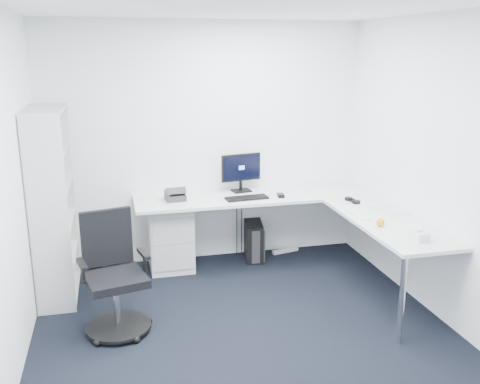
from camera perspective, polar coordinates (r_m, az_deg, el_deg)
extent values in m
plane|color=black|center=(4.60, 1.33, -16.25)|extent=(4.20, 4.20, 0.00)
plane|color=white|center=(3.94, 1.58, 19.53)|extent=(4.20, 4.20, 0.00)
cube|color=white|center=(6.08, -3.73, 5.15)|extent=(3.60, 0.02, 2.70)
cube|color=white|center=(2.24, 15.93, -13.28)|extent=(3.60, 0.02, 2.70)
cube|color=white|center=(4.01, -24.24, -1.36)|extent=(0.02, 4.20, 2.70)
cube|color=white|center=(4.85, 22.46, 1.49)|extent=(0.02, 4.20, 2.70)
cube|color=silver|center=(6.05, -7.46, -4.67)|extent=(0.47, 0.59, 0.72)
cube|color=black|center=(6.29, 1.45, -5.19)|extent=(0.27, 0.47, 0.43)
cube|color=beige|center=(6.10, -13.79, -6.45)|extent=(0.22, 0.43, 0.40)
cube|color=silver|center=(6.55, 4.85, -6.25)|extent=(0.34, 0.13, 0.04)
cube|color=black|center=(5.80, 0.72, -0.64)|extent=(0.47, 0.20, 0.02)
cube|color=black|center=(5.89, 4.37, -0.36)|extent=(0.08, 0.12, 0.04)
cube|color=silver|center=(5.40, 12.45, -2.25)|extent=(0.13, 0.40, 0.01)
sphere|color=orange|center=(5.08, 14.74, -3.15)|extent=(0.08, 0.08, 0.08)
cube|color=silver|center=(4.83, 18.29, -4.37)|extent=(0.14, 0.23, 0.07)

